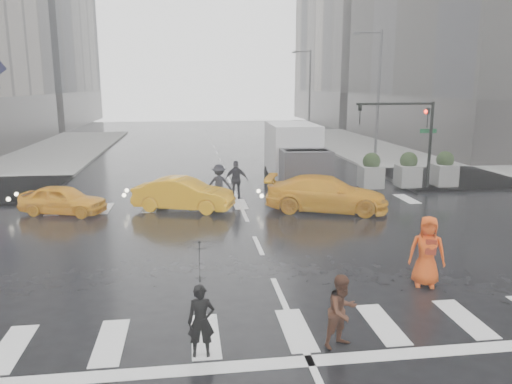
{
  "coord_description": "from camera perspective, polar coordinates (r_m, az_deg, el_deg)",
  "views": [
    {
      "loc": [
        -2.25,
        -15.95,
        5.32
      ],
      "look_at": [
        0.2,
        2.0,
        1.42
      ],
      "focal_mm": 35.0,
      "sensor_mm": 36.0,
      "label": 1
    }
  ],
  "objects": [
    {
      "name": "ground",
      "position": [
        16.97,
        0.25,
        -6.12
      ],
      "size": [
        120.0,
        120.0,
        0.0
      ],
      "primitive_type": "plane",
      "color": "black",
      "rests_on": "ground"
    },
    {
      "name": "sidewalk_ne",
      "position": [
        40.25,
        25.08,
        3.52
      ],
      "size": [
        35.0,
        35.0,
        0.15
      ],
      "primitive_type": "cube",
      "color": "gray",
      "rests_on": "ground"
    },
    {
      "name": "building_ne_far",
      "position": [
        79.21,
        16.53,
        19.62
      ],
      "size": [
        26.05,
        26.05,
        36.0
      ],
      "color": "#A79E92",
      "rests_on": "ground"
    },
    {
      "name": "road_markings",
      "position": [
        16.96,
        0.25,
        -6.1
      ],
      "size": [
        18.0,
        48.0,
        0.01
      ],
      "primitive_type": null,
      "color": "silver",
      "rests_on": "ground"
    },
    {
      "name": "traffic_signal_pole",
      "position": [
        26.56,
        17.47,
        7.06
      ],
      "size": [
        4.45,
        0.42,
        4.5
      ],
      "color": "black",
      "rests_on": "ground"
    },
    {
      "name": "street_lamp_near",
      "position": [
        36.4,
        13.62,
        11.24
      ],
      "size": [
        2.15,
        0.22,
        9.0
      ],
      "color": "#59595B",
      "rests_on": "ground"
    },
    {
      "name": "street_lamp_far",
      "position": [
        55.53,
        6.02,
        11.7
      ],
      "size": [
        2.15,
        0.22,
        9.0
      ],
      "color": "#59595B",
      "rests_on": "ground"
    },
    {
      "name": "planter_west",
      "position": [
        26.22,
        13.01,
        2.32
      ],
      "size": [
        1.1,
        1.1,
        1.8
      ],
      "color": "gray",
      "rests_on": "ground"
    },
    {
      "name": "planter_mid",
      "position": [
        27.0,
        16.99,
        2.38
      ],
      "size": [
        1.1,
        1.1,
        1.8
      ],
      "color": "gray",
      "rests_on": "ground"
    },
    {
      "name": "planter_east",
      "position": [
        27.89,
        20.73,
        2.42
      ],
      "size": [
        1.1,
        1.1,
        1.8
      ],
      "color": "gray",
      "rests_on": "ground"
    },
    {
      "name": "pedestrian_black",
      "position": [
        9.85,
        -6.42,
        -9.66
      ],
      "size": [
        0.99,
        1.01,
        2.43
      ],
      "rotation": [
        0.0,
        0.0,
        -0.03
      ],
      "color": "black",
      "rests_on": "ground"
    },
    {
      "name": "pedestrian_brown",
      "position": [
        10.66,
        9.82,
        -13.25
      ],
      "size": [
        0.94,
        0.86,
        1.55
      ],
      "primitive_type": "imported",
      "rotation": [
        0.0,
        0.0,
        0.46
      ],
      "color": "#442518",
      "rests_on": "ground"
    },
    {
      "name": "pedestrian_orange",
      "position": [
        14.17,
        18.96,
        -6.42
      ],
      "size": [
        1.1,
        0.92,
        1.93
      ],
      "rotation": [
        0.0,
        0.0,
        -0.39
      ],
      "color": "#DF480F",
      "rests_on": "ground"
    },
    {
      "name": "pedestrian_far_a",
      "position": [
        23.57,
        -2.26,
        1.39
      ],
      "size": [
        1.16,
        0.8,
        1.84
      ],
      "primitive_type": "imported",
      "rotation": [
        0.0,
        0.0,
        3.0
      ],
      "color": "black",
      "rests_on": "ground"
    },
    {
      "name": "pedestrian_far_b",
      "position": [
        22.74,
        -4.23,
        0.91
      ],
      "size": [
        1.26,
        0.84,
        1.8
      ],
      "primitive_type": "imported",
      "rotation": [
        0.0,
        0.0,
        2.96
      ],
      "color": "black",
      "rests_on": "ground"
    },
    {
      "name": "taxi_front",
      "position": [
        22.38,
        -21.2,
        -0.83
      ],
      "size": [
        3.86,
        2.48,
        1.22
      ],
      "primitive_type": "imported",
      "rotation": [
        0.0,
        0.0,
        1.26
      ],
      "color": "#F8A20D",
      "rests_on": "ground"
    },
    {
      "name": "taxi_mid",
      "position": [
        21.73,
        -8.27,
        -0.24
      ],
      "size": [
        4.53,
        2.79,
        1.41
      ],
      "primitive_type": "imported",
      "rotation": [
        0.0,
        0.0,
        1.24
      ],
      "color": "#F8A20D",
      "rests_on": "ground"
    },
    {
      "name": "taxi_rear",
      "position": [
        21.55,
        8.05,
        -0.2
      ],
      "size": [
        5.02,
        3.46,
        1.51
      ],
      "primitive_type": "imported",
      "rotation": [
        0.0,
        0.0,
        1.25
      ],
      "color": "#F8A20D",
      "rests_on": "ground"
    },
    {
      "name": "box_truck",
      "position": [
        25.54,
        4.51,
        4.17
      ],
      "size": [
        2.36,
        6.31,
        3.35
      ],
      "rotation": [
        0.0,
        0.0,
        -0.03
      ],
      "color": "silver",
      "rests_on": "ground"
    }
  ]
}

